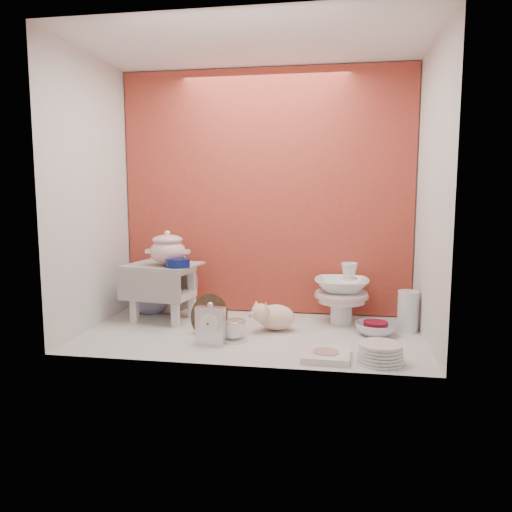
{
  "coord_description": "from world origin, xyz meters",
  "views": [
    {
      "loc": [
        0.45,
        -2.55,
        0.77
      ],
      "look_at": [
        0.02,
        0.02,
        0.42
      ],
      "focal_mm": 34.75,
      "sensor_mm": 36.0,
      "label": 1
    }
  ],
  "objects_px": {
    "gold_rim_teacup": "(233,329)",
    "dinner_plate_stack": "(380,353)",
    "step_stool": "(163,292)",
    "floral_platter": "(169,282)",
    "soup_tureen": "(168,248)",
    "mantel_clock": "(210,324)",
    "blue_white_vase": "(150,291)",
    "plush_pig": "(276,317)",
    "porcelain_tower": "(342,293)",
    "crystal_bowl": "(375,329)"
  },
  "relations": [
    {
      "from": "step_stool",
      "to": "blue_white_vase",
      "type": "relative_size",
      "value": 1.44
    },
    {
      "from": "step_stool",
      "to": "mantel_clock",
      "type": "xyz_separation_m",
      "value": [
        0.4,
        -0.42,
        -0.06
      ]
    },
    {
      "from": "plush_pig",
      "to": "gold_rim_teacup",
      "type": "relative_size",
      "value": 2.07
    },
    {
      "from": "plush_pig",
      "to": "dinner_plate_stack",
      "type": "xyz_separation_m",
      "value": [
        0.52,
        -0.43,
        -0.03
      ]
    },
    {
      "from": "blue_white_vase",
      "to": "gold_rim_teacup",
      "type": "bearing_deg",
      "value": -37.66
    },
    {
      "from": "dinner_plate_stack",
      "to": "crystal_bowl",
      "type": "bearing_deg",
      "value": 88.72
    },
    {
      "from": "step_stool",
      "to": "soup_tureen",
      "type": "height_order",
      "value": "soup_tureen"
    },
    {
      "from": "step_stool",
      "to": "dinner_plate_stack",
      "type": "height_order",
      "value": "step_stool"
    },
    {
      "from": "step_stool",
      "to": "dinner_plate_stack",
      "type": "xyz_separation_m",
      "value": [
        1.21,
        -0.54,
        -0.12
      ]
    },
    {
      "from": "soup_tureen",
      "to": "floral_platter",
      "type": "xyz_separation_m",
      "value": [
        -0.08,
        0.22,
        -0.24
      ]
    },
    {
      "from": "gold_rim_teacup",
      "to": "blue_white_vase",
      "type": "bearing_deg",
      "value": 142.34
    },
    {
      "from": "plush_pig",
      "to": "blue_white_vase",
      "type": "bearing_deg",
      "value": 148.26
    },
    {
      "from": "floral_platter",
      "to": "mantel_clock",
      "type": "height_order",
      "value": "floral_platter"
    },
    {
      "from": "mantel_clock",
      "to": "gold_rim_teacup",
      "type": "distance_m",
      "value": 0.14
    },
    {
      "from": "floral_platter",
      "to": "mantel_clock",
      "type": "bearing_deg",
      "value": -54.55
    },
    {
      "from": "floral_platter",
      "to": "gold_rim_teacup",
      "type": "relative_size",
      "value": 3.13
    },
    {
      "from": "plush_pig",
      "to": "porcelain_tower",
      "type": "xyz_separation_m",
      "value": [
        0.35,
        0.21,
        0.1
      ]
    },
    {
      "from": "soup_tureen",
      "to": "dinner_plate_stack",
      "type": "height_order",
      "value": "soup_tureen"
    },
    {
      "from": "soup_tureen",
      "to": "plush_pig",
      "type": "xyz_separation_m",
      "value": [
        0.64,
        -0.07,
        -0.36
      ]
    },
    {
      "from": "gold_rim_teacup",
      "to": "dinner_plate_stack",
      "type": "bearing_deg",
      "value": -16.65
    },
    {
      "from": "mantel_clock",
      "to": "plush_pig",
      "type": "height_order",
      "value": "mantel_clock"
    },
    {
      "from": "soup_tureen",
      "to": "gold_rim_teacup",
      "type": "relative_size",
      "value": 1.93
    },
    {
      "from": "soup_tureen",
      "to": "plush_pig",
      "type": "distance_m",
      "value": 0.74
    },
    {
      "from": "mantel_clock",
      "to": "dinner_plate_stack",
      "type": "bearing_deg",
      "value": -3.83
    },
    {
      "from": "soup_tureen",
      "to": "gold_rim_teacup",
      "type": "bearing_deg",
      "value": -32.78
    },
    {
      "from": "dinner_plate_stack",
      "to": "step_stool",
      "type": "bearing_deg",
      "value": 155.77
    },
    {
      "from": "blue_white_vase",
      "to": "porcelain_tower",
      "type": "relative_size",
      "value": 0.77
    },
    {
      "from": "plush_pig",
      "to": "dinner_plate_stack",
      "type": "distance_m",
      "value": 0.68
    },
    {
      "from": "gold_rim_teacup",
      "to": "step_stool",
      "type": "bearing_deg",
      "value": 146.19
    },
    {
      "from": "mantel_clock",
      "to": "porcelain_tower",
      "type": "distance_m",
      "value": 0.83
    },
    {
      "from": "plush_pig",
      "to": "gold_rim_teacup",
      "type": "bearing_deg",
      "value": -144.89
    },
    {
      "from": "blue_white_vase",
      "to": "floral_platter",
      "type": "bearing_deg",
      "value": 3.35
    },
    {
      "from": "floral_platter",
      "to": "dinner_plate_stack",
      "type": "xyz_separation_m",
      "value": [
        1.24,
        -0.72,
        -0.15
      ]
    },
    {
      "from": "plush_pig",
      "to": "porcelain_tower",
      "type": "relative_size",
      "value": 0.73
    },
    {
      "from": "gold_rim_teacup",
      "to": "crystal_bowl",
      "type": "relative_size",
      "value": 0.59
    },
    {
      "from": "blue_white_vase",
      "to": "dinner_plate_stack",
      "type": "relative_size",
      "value": 1.31
    },
    {
      "from": "soup_tureen",
      "to": "floral_platter",
      "type": "height_order",
      "value": "soup_tureen"
    },
    {
      "from": "floral_platter",
      "to": "mantel_clock",
      "type": "distance_m",
      "value": 0.73
    },
    {
      "from": "porcelain_tower",
      "to": "dinner_plate_stack",
      "type": "bearing_deg",
      "value": -75.19
    },
    {
      "from": "blue_white_vase",
      "to": "porcelain_tower",
      "type": "xyz_separation_m",
      "value": [
        1.19,
        -0.07,
        0.04
      ]
    },
    {
      "from": "porcelain_tower",
      "to": "crystal_bowl",
      "type": "bearing_deg",
      "value": -49.42
    },
    {
      "from": "step_stool",
      "to": "soup_tureen",
      "type": "bearing_deg",
      "value": -33.73
    },
    {
      "from": "mantel_clock",
      "to": "dinner_plate_stack",
      "type": "relative_size",
      "value": 1.01
    },
    {
      "from": "gold_rim_teacup",
      "to": "crystal_bowl",
      "type": "distance_m",
      "value": 0.76
    },
    {
      "from": "gold_rim_teacup",
      "to": "porcelain_tower",
      "type": "bearing_deg",
      "value": 38.24
    },
    {
      "from": "soup_tureen",
      "to": "plush_pig",
      "type": "bearing_deg",
      "value": -6.2
    },
    {
      "from": "step_stool",
      "to": "soup_tureen",
      "type": "distance_m",
      "value": 0.28
    },
    {
      "from": "floral_platter",
      "to": "dinner_plate_stack",
      "type": "height_order",
      "value": "floral_platter"
    },
    {
      "from": "gold_rim_teacup",
      "to": "dinner_plate_stack",
      "type": "height_order",
      "value": "gold_rim_teacup"
    },
    {
      "from": "dinner_plate_stack",
      "to": "porcelain_tower",
      "type": "relative_size",
      "value": 0.59
    }
  ]
}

